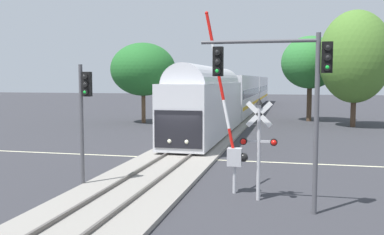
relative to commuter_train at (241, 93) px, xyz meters
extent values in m
plane|color=#333338|center=(0.00, -31.17, -2.73)|extent=(220.00, 220.00, 0.00)
cube|color=beige|center=(0.00, -31.17, -2.73)|extent=(44.00, 0.20, 0.01)
cube|color=gray|center=(0.00, -31.17, -2.64)|extent=(4.40, 80.00, 0.18)
cube|color=#56514C|center=(-0.72, -31.17, -2.48)|extent=(0.10, 80.00, 0.14)
cube|color=#56514C|center=(0.71, -31.17, -2.48)|extent=(0.10, 80.00, 0.14)
cube|color=silver|center=(0.00, -22.41, -0.46)|extent=(3.00, 17.88, 3.90)
cube|color=black|center=(0.00, -31.37, -1.04)|extent=(2.76, 0.08, 2.15)
cylinder|color=silver|center=(0.00, -22.41, 1.37)|extent=(2.76, 16.09, 2.76)
sphere|color=#F4F2CC|center=(-0.50, -31.38, -1.73)|extent=(0.24, 0.24, 0.24)
sphere|color=#F4F2CC|center=(0.50, -31.38, -1.73)|extent=(0.24, 0.24, 0.24)
cube|color=silver|center=(0.00, -0.80, -0.11)|extent=(3.00, 23.55, 4.60)
cube|color=black|center=(1.51, -0.80, 0.19)|extent=(0.04, 21.19, 0.90)
cube|color=gold|center=(1.52, -0.80, -1.26)|extent=(0.04, 21.66, 0.36)
cube|color=silver|center=(0.00, 23.65, -0.11)|extent=(3.00, 23.55, 4.60)
cube|color=black|center=(1.51, 23.65, 0.19)|extent=(0.04, 21.19, 0.90)
cube|color=gold|center=(1.52, 23.65, -1.26)|extent=(0.04, 21.66, 0.36)
cylinder|color=#B7B7BC|center=(4.04, -37.97, -2.18)|extent=(0.14, 0.14, 1.10)
cube|color=#B7B7BC|center=(4.04, -37.97, -1.28)|extent=(0.56, 0.40, 0.70)
sphere|color=black|center=(4.39, -37.97, -1.28)|extent=(0.36, 0.36, 0.36)
cylinder|color=red|center=(3.92, -37.97, -0.72)|extent=(0.34, 0.12, 1.14)
cylinder|color=white|center=(3.69, -37.97, 0.40)|extent=(0.34, 0.12, 1.14)
cylinder|color=red|center=(3.47, -37.97, 1.52)|extent=(0.34, 0.12, 1.14)
cylinder|color=white|center=(3.24, -37.97, 2.64)|extent=(0.34, 0.12, 1.14)
cylinder|color=red|center=(3.01, -37.97, 3.75)|extent=(0.34, 0.12, 1.14)
sphere|color=red|center=(2.90, -37.97, 4.31)|extent=(0.14, 0.14, 0.14)
cylinder|color=#B2B2B7|center=(5.02, -38.75, -0.95)|extent=(0.14, 0.14, 3.56)
cube|color=white|center=(5.02, -38.77, 0.48)|extent=(0.98, 0.05, 0.98)
cube|color=white|center=(5.02, -38.77, 0.48)|extent=(0.98, 0.05, 0.98)
cube|color=#B2B2B7|center=(5.02, -38.75, -0.52)|extent=(1.10, 0.08, 0.08)
cylinder|color=black|center=(4.47, -38.85, -0.52)|extent=(0.26, 0.18, 0.26)
cylinder|color=black|center=(5.57, -38.85, -0.52)|extent=(0.26, 0.18, 0.26)
sphere|color=red|center=(4.47, -38.95, -0.52)|extent=(0.20, 0.20, 0.20)
sphere|color=red|center=(5.57, -38.95, -0.52)|extent=(0.20, 0.20, 0.20)
cone|color=black|center=(5.02, -38.75, 0.95)|extent=(0.28, 0.28, 0.22)
cylinder|color=#4C4C51|center=(6.97, -40.00, 0.27)|extent=(0.16, 0.16, 5.99)
cube|color=black|center=(7.25, -40.00, 2.46)|extent=(0.34, 0.26, 1.00)
sphere|color=#262626|center=(7.25, -40.15, 2.78)|extent=(0.20, 0.20, 0.20)
cylinder|color=black|center=(7.25, -40.18, 2.78)|extent=(0.24, 0.10, 0.24)
sphere|color=#262626|center=(7.25, -40.15, 2.46)|extent=(0.20, 0.20, 0.20)
cylinder|color=black|center=(7.25, -40.18, 2.46)|extent=(0.24, 0.10, 0.24)
sphere|color=green|center=(7.25, -40.15, 2.14)|extent=(0.20, 0.20, 0.20)
cylinder|color=black|center=(7.25, -40.18, 2.14)|extent=(0.24, 0.10, 0.24)
cylinder|color=#4C4C51|center=(5.05, -40.00, 3.01)|extent=(3.85, 0.12, 0.12)
cube|color=black|center=(3.70, -40.00, 2.36)|extent=(0.34, 0.26, 1.00)
sphere|color=#262626|center=(3.70, -40.15, 2.68)|extent=(0.20, 0.20, 0.20)
cylinder|color=black|center=(3.70, -40.18, 2.68)|extent=(0.24, 0.10, 0.24)
sphere|color=#262626|center=(3.70, -40.15, 2.36)|extent=(0.20, 0.20, 0.20)
cylinder|color=black|center=(3.70, -40.18, 2.36)|extent=(0.24, 0.10, 0.24)
sphere|color=green|center=(3.70, -40.15, 2.04)|extent=(0.20, 0.20, 0.20)
cylinder|color=black|center=(3.70, -40.18, 2.04)|extent=(0.24, 0.10, 0.24)
cylinder|color=#4C4C51|center=(-2.23, -38.47, -0.18)|extent=(0.16, 0.16, 5.09)
cube|color=black|center=(-1.95, -38.47, 1.56)|extent=(0.34, 0.26, 1.00)
sphere|color=#262626|center=(-1.95, -38.62, 1.88)|extent=(0.20, 0.20, 0.20)
cylinder|color=black|center=(-1.95, -38.65, 1.88)|extent=(0.24, 0.10, 0.24)
sphere|color=#262626|center=(-1.95, -38.62, 1.56)|extent=(0.20, 0.20, 0.20)
cylinder|color=black|center=(-1.95, -38.65, 1.56)|extent=(0.24, 0.10, 0.24)
sphere|color=green|center=(-1.95, -38.62, 1.24)|extent=(0.20, 0.20, 0.20)
cylinder|color=black|center=(-1.95, -38.65, 1.24)|extent=(0.24, 0.10, 0.24)
cylinder|color=#4C3828|center=(8.11, -6.60, -0.62)|extent=(0.52, 0.52, 4.22)
ellipsoid|color=#2D7533|center=(8.11, -6.60, 3.60)|extent=(6.12, 6.12, 5.62)
cylinder|color=brown|center=(-8.75, -12.29, -0.98)|extent=(0.42, 0.42, 3.49)
ellipsoid|color=#236628|center=(-8.75, -12.29, 2.80)|extent=(6.69, 6.69, 5.45)
cylinder|color=#4C3828|center=(11.94, -11.65, -1.05)|extent=(0.48, 0.48, 3.36)
ellipsoid|color=#4C7A2D|center=(11.94, -11.65, 3.88)|extent=(6.60, 6.60, 8.66)
camera|label=1|loc=(6.13, -54.57, 1.74)|focal=40.21mm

